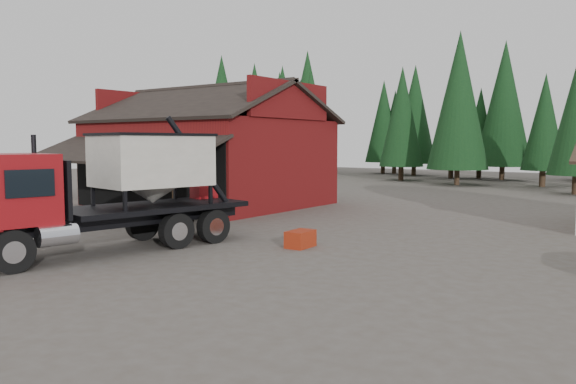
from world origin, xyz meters
The scene contains 7 objects.
ground centered at (0.00, 0.00, 0.00)m, with size 120.00×120.00×0.00m, color #4D453C.
red_barn centered at (-11.00, 9.90, 2.69)m, with size 12.80×13.63×7.18m.
conifer_backdrop centered at (0.00, 42.00, 0.00)m, with size 76.00×16.00×16.00m, color black, non-canonical shape.
near_pine_a centered at (-22.00, 28.00, 6.39)m, with size 4.40×4.40×11.40m.
near_pine_d centered at (-4.00, 34.00, 7.39)m, with size 5.28×5.28×13.40m.
feed_truck centered at (-3.49, -2.97, 2.19)m, with size 4.64×10.70×4.68m.
equip_box centered at (1.47, 1.49, 0.30)m, with size 0.70×1.10×0.60m, color maroon.
Camera 1 is at (12.56, -14.79, 3.70)m, focal length 35.00 mm.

